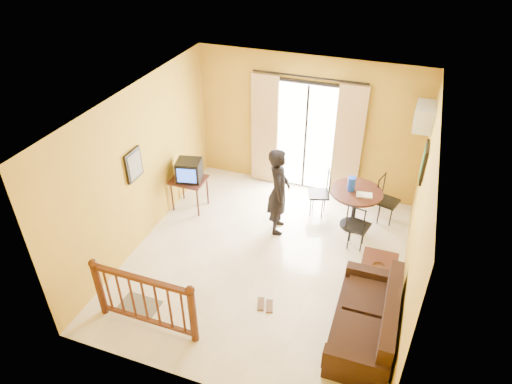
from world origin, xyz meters
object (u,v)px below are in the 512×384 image
(dining_table, at_px, (356,198))
(television, at_px, (189,170))
(coffee_table, at_px, (377,276))
(sofa, at_px, (368,323))
(standing_person, at_px, (279,191))

(dining_table, bearing_deg, television, -171.15)
(television, bearing_deg, coffee_table, -28.66)
(television, distance_m, dining_table, 3.14)
(dining_table, bearing_deg, sofa, -76.04)
(dining_table, height_order, standing_person, standing_person)
(standing_person, bearing_deg, television, 72.65)
(sofa, relative_size, standing_person, 1.06)
(television, relative_size, standing_person, 0.32)
(television, relative_size, coffee_table, 0.54)
(television, bearing_deg, sofa, -41.63)
(dining_table, relative_size, standing_person, 0.56)
(sofa, bearing_deg, dining_table, 103.52)
(television, distance_m, coffee_table, 3.91)
(coffee_table, distance_m, standing_person, 2.22)
(television, height_order, coffee_table, television)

